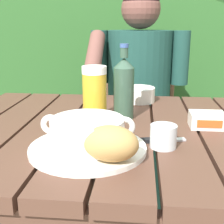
# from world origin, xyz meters

# --- Properties ---
(dining_table) EXTENTS (1.15, 0.82, 0.76)m
(dining_table) POSITION_xyz_m (-0.00, 0.00, 0.65)
(dining_table) COLOR brown
(dining_table) RESTS_ON ground_plane
(hedge_backdrop) EXTENTS (3.90, 0.98, 1.83)m
(hedge_backdrop) POSITION_xyz_m (0.21, 1.50, 0.96)
(hedge_backdrop) COLOR #2C5B28
(hedge_backdrop) RESTS_ON ground_plane
(chair_near_diner) EXTENTS (0.43, 0.48, 0.93)m
(chair_near_diner) POSITION_xyz_m (0.02, 0.85, 0.46)
(chair_near_diner) COLOR brown
(chair_near_diner) RESTS_ON ground_plane
(person_eating) EXTENTS (0.48, 0.47, 1.23)m
(person_eating) POSITION_xyz_m (0.01, 0.65, 0.72)
(person_eating) COLOR #1D443C
(person_eating) RESTS_ON ground_plane
(serving_plate) EXTENTS (0.29, 0.29, 0.01)m
(serving_plate) POSITION_xyz_m (-0.10, -0.19, 0.77)
(serving_plate) COLOR white
(serving_plate) RESTS_ON dining_table
(soup_bowl) EXTENTS (0.23, 0.18, 0.08)m
(soup_bowl) POSITION_xyz_m (-0.10, -0.19, 0.81)
(soup_bowl) COLOR white
(soup_bowl) RESTS_ON serving_plate
(bread_roll) EXTENTS (0.13, 0.11, 0.08)m
(bread_roll) POSITION_xyz_m (-0.04, -0.26, 0.81)
(bread_roll) COLOR tan
(bread_roll) RESTS_ON serving_plate
(beer_glass) EXTENTS (0.07, 0.07, 0.18)m
(beer_glass) POSITION_xyz_m (-0.11, 0.04, 0.85)
(beer_glass) COLOR gold
(beer_glass) RESTS_ON dining_table
(beer_bottle) EXTENTS (0.07, 0.07, 0.24)m
(beer_bottle) POSITION_xyz_m (-0.03, 0.09, 0.86)
(beer_bottle) COLOR #355240
(beer_bottle) RESTS_ON dining_table
(water_glass_small) EXTENTS (0.07, 0.07, 0.06)m
(water_glass_small) POSITION_xyz_m (0.08, -0.15, 0.79)
(water_glass_small) COLOR silver
(water_glass_small) RESTS_ON dining_table
(butter_tub) EXTENTS (0.10, 0.08, 0.04)m
(butter_tub) POSITION_xyz_m (0.22, 0.02, 0.78)
(butter_tub) COLOR white
(butter_tub) RESTS_ON dining_table
(table_knife) EXTENTS (0.14, 0.05, 0.01)m
(table_knife) POSITION_xyz_m (0.06, -0.12, 0.76)
(table_knife) COLOR silver
(table_knife) RESTS_ON dining_table
(diner_bowl) EXTENTS (0.13, 0.13, 0.06)m
(diner_bowl) POSITION_xyz_m (0.02, 0.31, 0.79)
(diner_bowl) COLOR white
(diner_bowl) RESTS_ON dining_table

